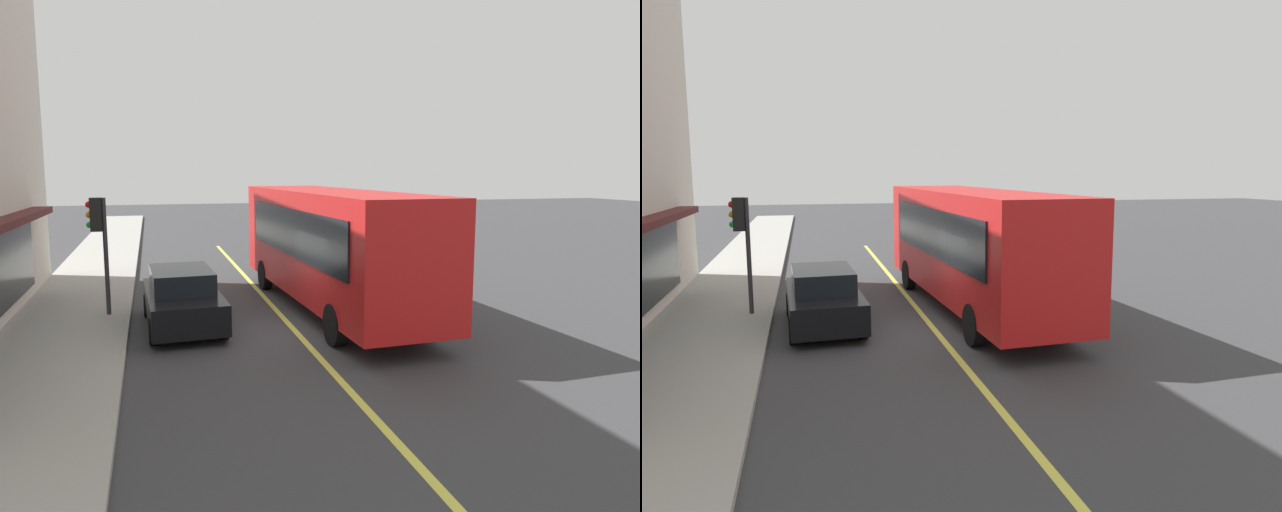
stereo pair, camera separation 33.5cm
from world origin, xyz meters
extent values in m
plane|color=#38383A|center=(0.00, 0.00, 0.00)|extent=(120.00, 120.00, 0.00)
cube|color=#9E9B93|center=(0.00, 5.62, 0.07)|extent=(80.00, 3.07, 0.15)
cube|color=#D8D14C|center=(0.00, 0.00, 0.00)|extent=(36.00, 0.16, 0.01)
cube|color=red|center=(2.27, -1.58, 2.00)|extent=(11.10, 3.01, 3.00)
cube|color=black|center=(7.71, -1.33, 2.36)|extent=(0.22, 2.10, 1.80)
cube|color=black|center=(1.91, -0.32, 2.36)|extent=(8.79, 0.47, 1.32)
cube|color=black|center=(2.03, -2.86, 2.36)|extent=(8.79, 0.47, 1.32)
cube|color=#0CF259|center=(7.78, -1.32, 3.25)|extent=(0.17, 1.90, 0.36)
cube|color=#2D2D33|center=(7.81, -1.32, 0.75)|extent=(0.27, 2.40, 0.40)
cylinder|color=black|center=(5.73, -0.29, 0.50)|extent=(1.01, 0.35, 1.00)
cylinder|color=black|center=(5.83, -2.54, 0.50)|extent=(1.01, 0.35, 1.00)
cylinder|color=black|center=(-1.30, -0.61, 0.50)|extent=(1.01, 0.35, 1.00)
cylinder|color=black|center=(-1.20, -2.87, 0.50)|extent=(1.01, 0.35, 1.00)
cylinder|color=#2D2D33|center=(2.75, 4.65, 1.75)|extent=(0.12, 0.12, 3.20)
cube|color=black|center=(2.75, 4.85, 2.90)|extent=(0.30, 0.30, 0.90)
sphere|color=red|center=(2.75, 5.02, 3.17)|extent=(0.18, 0.18, 0.18)
sphere|color=orange|center=(2.75, 5.02, 2.90)|extent=(0.18, 0.18, 0.18)
sphere|color=green|center=(2.75, 5.02, 2.63)|extent=(0.18, 0.18, 0.18)
cube|color=black|center=(1.39, 2.73, 0.60)|extent=(4.38, 2.00, 0.75)
cube|color=black|center=(1.54, 2.73, 1.25)|extent=(2.48, 1.62, 0.55)
cylinder|color=black|center=(0.02, 1.84, 0.32)|extent=(0.65, 0.25, 0.64)
cylinder|color=black|center=(-0.06, 3.48, 0.32)|extent=(0.65, 0.25, 0.64)
cylinder|color=black|center=(2.85, 1.97, 0.32)|extent=(0.65, 0.25, 0.64)
cylinder|color=black|center=(2.77, 3.61, 0.32)|extent=(0.65, 0.25, 0.64)
camera|label=1|loc=(-14.04, 3.44, 4.07)|focal=33.05mm
camera|label=2|loc=(-14.13, 3.12, 4.07)|focal=33.05mm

